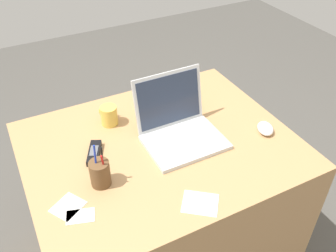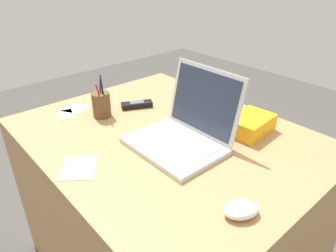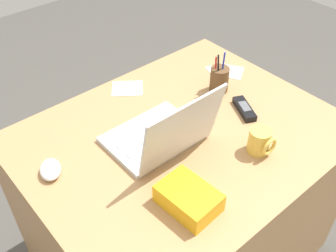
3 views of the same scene
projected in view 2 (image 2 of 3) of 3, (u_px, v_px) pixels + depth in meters
name	position (u px, v px, depth m)	size (l,w,h in m)	color
desk	(166.00, 208.00, 1.37)	(1.12, 0.89, 0.76)	tan
laptop	(184.00, 130.00, 1.11)	(0.33, 0.30, 0.26)	silver
computer_mouse	(241.00, 210.00, 0.81)	(0.07, 0.10, 0.04)	white
coffee_mug_white	(186.00, 96.00, 1.40)	(0.07, 0.09, 0.09)	#E0BC4C
cordless_phone	(137.00, 105.00, 1.40)	(0.10, 0.14, 0.03)	black
pen_holder	(101.00, 104.00, 1.30)	(0.08, 0.08, 0.18)	brown
snack_bag	(250.00, 124.00, 1.19)	(0.13, 0.18, 0.07)	#F2AD19
paper_note_near_laptop	(65.00, 115.00, 1.34)	(0.10, 0.06, 0.00)	white
paper_note_left	(75.00, 109.00, 1.39)	(0.10, 0.09, 0.00)	white
paper_note_right	(79.00, 168.00, 0.99)	(0.13, 0.10, 0.00)	white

